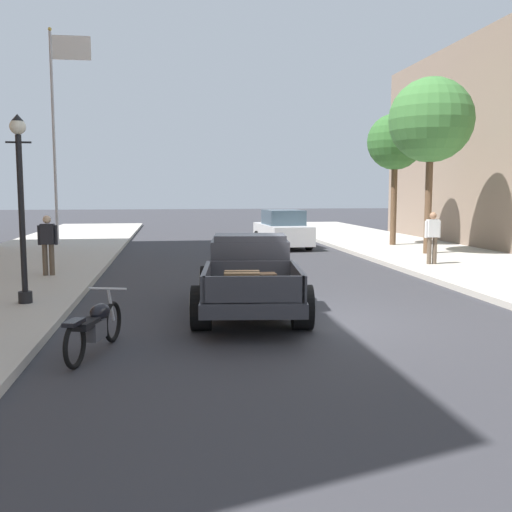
{
  "coord_description": "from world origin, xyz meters",
  "views": [
    {
      "loc": [
        -2.45,
        -10.64,
        2.46
      ],
      "look_at": [
        -0.56,
        2.25,
        1.0
      ],
      "focal_mm": 40.69,
      "sensor_mm": 36.0,
      "label": 1
    }
  ],
  "objects_px": {
    "car_background_white": "(282,230)",
    "street_tree_third": "(395,143)",
    "flagpole": "(58,113)",
    "street_tree_second": "(431,121)",
    "motorcycle_parked": "(95,326)",
    "pedestrian_sidewalk_right": "(432,235)",
    "street_lamp_near": "(21,195)",
    "pedestrian_sidewalk_left": "(48,241)",
    "hotrod_truck_gunmetal": "(250,275)"
  },
  "relations": [
    {
      "from": "car_background_white",
      "to": "street_tree_second",
      "type": "distance_m",
      "value": 7.7
    },
    {
      "from": "street_lamp_near",
      "to": "motorcycle_parked",
      "type": "bearing_deg",
      "value": -62.65
    },
    {
      "from": "hotrod_truck_gunmetal",
      "to": "pedestrian_sidewalk_right",
      "type": "distance_m",
      "value": 8.73
    },
    {
      "from": "hotrod_truck_gunmetal",
      "to": "car_background_white",
      "type": "relative_size",
      "value": 1.15
    },
    {
      "from": "motorcycle_parked",
      "to": "car_background_white",
      "type": "height_order",
      "value": "car_background_white"
    },
    {
      "from": "pedestrian_sidewalk_left",
      "to": "flagpole",
      "type": "xyz_separation_m",
      "value": [
        -1.33,
        9.72,
        4.68
      ]
    },
    {
      "from": "pedestrian_sidewalk_right",
      "to": "street_tree_third",
      "type": "xyz_separation_m",
      "value": [
        1.3,
        6.58,
        3.42
      ]
    },
    {
      "from": "pedestrian_sidewalk_left",
      "to": "street_tree_third",
      "type": "distance_m",
      "value": 15.22
    },
    {
      "from": "pedestrian_sidewalk_left",
      "to": "street_tree_third",
      "type": "bearing_deg",
      "value": 29.91
    },
    {
      "from": "car_background_white",
      "to": "flagpole",
      "type": "relative_size",
      "value": 0.48
    },
    {
      "from": "hotrod_truck_gunmetal",
      "to": "pedestrian_sidewalk_right",
      "type": "height_order",
      "value": "pedestrian_sidewalk_right"
    },
    {
      "from": "car_background_white",
      "to": "pedestrian_sidewalk_left",
      "type": "relative_size",
      "value": 2.66
    },
    {
      "from": "hotrod_truck_gunmetal",
      "to": "pedestrian_sidewalk_left",
      "type": "bearing_deg",
      "value": 135.39
    },
    {
      "from": "street_tree_second",
      "to": "pedestrian_sidewalk_right",
      "type": "bearing_deg",
      "value": -112.07
    },
    {
      "from": "pedestrian_sidewalk_right",
      "to": "street_tree_second",
      "type": "relative_size",
      "value": 0.26
    },
    {
      "from": "street_lamp_near",
      "to": "street_tree_third",
      "type": "distance_m",
      "value": 17.11
    },
    {
      "from": "hotrod_truck_gunmetal",
      "to": "car_background_white",
      "type": "height_order",
      "value": "car_background_white"
    },
    {
      "from": "hotrod_truck_gunmetal",
      "to": "flagpole",
      "type": "height_order",
      "value": "flagpole"
    },
    {
      "from": "car_background_white",
      "to": "flagpole",
      "type": "xyz_separation_m",
      "value": [
        -9.5,
        1.39,
        5.0
      ]
    },
    {
      "from": "pedestrian_sidewalk_right",
      "to": "pedestrian_sidewalk_left",
      "type": "bearing_deg",
      "value": -175.97
    },
    {
      "from": "hotrod_truck_gunmetal",
      "to": "street_tree_second",
      "type": "distance_m",
      "value": 12.49
    },
    {
      "from": "motorcycle_parked",
      "to": "flagpole",
      "type": "relative_size",
      "value": 0.23
    },
    {
      "from": "motorcycle_parked",
      "to": "street_tree_second",
      "type": "xyz_separation_m",
      "value": [
        10.59,
        11.53,
        4.57
      ]
    },
    {
      "from": "motorcycle_parked",
      "to": "pedestrian_sidewalk_right",
      "type": "xyz_separation_m",
      "value": [
        9.36,
        8.49,
        0.64
      ]
    },
    {
      "from": "pedestrian_sidewalk_right",
      "to": "street_tree_second",
      "type": "bearing_deg",
      "value": 67.93
    },
    {
      "from": "flagpole",
      "to": "street_tree_second",
      "type": "xyz_separation_m",
      "value": [
        14.12,
        -5.86,
        -0.76
      ]
    },
    {
      "from": "car_background_white",
      "to": "street_tree_second",
      "type": "xyz_separation_m",
      "value": [
        4.62,
        -4.46,
        4.24
      ]
    },
    {
      "from": "motorcycle_parked",
      "to": "street_tree_second",
      "type": "bearing_deg",
      "value": 47.42
    },
    {
      "from": "car_background_white",
      "to": "street_tree_third",
      "type": "relative_size",
      "value": 0.78
    },
    {
      "from": "street_lamp_near",
      "to": "street_tree_third",
      "type": "relative_size",
      "value": 0.69
    },
    {
      "from": "motorcycle_parked",
      "to": "street_tree_third",
      "type": "bearing_deg",
      "value": 54.73
    },
    {
      "from": "pedestrian_sidewalk_left",
      "to": "flagpole",
      "type": "distance_m",
      "value": 10.87
    },
    {
      "from": "pedestrian_sidewalk_right",
      "to": "street_tree_second",
      "type": "height_order",
      "value": "street_tree_second"
    },
    {
      "from": "pedestrian_sidewalk_left",
      "to": "street_tree_second",
      "type": "relative_size",
      "value": 0.26
    },
    {
      "from": "car_background_white",
      "to": "street_tree_third",
      "type": "bearing_deg",
      "value": -11.16
    },
    {
      "from": "motorcycle_parked",
      "to": "hotrod_truck_gunmetal",
      "type": "bearing_deg",
      "value": 45.61
    },
    {
      "from": "motorcycle_parked",
      "to": "pedestrian_sidewalk_left",
      "type": "bearing_deg",
      "value": 106.0
    },
    {
      "from": "hotrod_truck_gunmetal",
      "to": "car_background_white",
      "type": "bearing_deg",
      "value": 76.24
    },
    {
      "from": "hotrod_truck_gunmetal",
      "to": "street_tree_third",
      "type": "relative_size",
      "value": 0.91
    },
    {
      "from": "motorcycle_parked",
      "to": "flagpole",
      "type": "xyz_separation_m",
      "value": [
        -3.53,
        17.39,
        5.33
      ]
    },
    {
      "from": "pedestrian_sidewalk_left",
      "to": "street_tree_third",
      "type": "xyz_separation_m",
      "value": [
        12.86,
        7.4,
        3.42
      ]
    },
    {
      "from": "street_tree_second",
      "to": "street_tree_third",
      "type": "height_order",
      "value": "street_tree_second"
    },
    {
      "from": "hotrod_truck_gunmetal",
      "to": "street_lamp_near",
      "type": "relative_size",
      "value": 1.32
    },
    {
      "from": "flagpole",
      "to": "street_tree_third",
      "type": "height_order",
      "value": "flagpole"
    },
    {
      "from": "pedestrian_sidewalk_right",
      "to": "street_lamp_near",
      "type": "relative_size",
      "value": 0.43
    },
    {
      "from": "motorcycle_parked",
      "to": "street_lamp_near",
      "type": "relative_size",
      "value": 0.54
    },
    {
      "from": "street_tree_second",
      "to": "pedestrian_sidewalk_left",
      "type": "bearing_deg",
      "value": -163.22
    },
    {
      "from": "car_background_white",
      "to": "street_lamp_near",
      "type": "bearing_deg",
      "value": -122.28
    },
    {
      "from": "street_tree_second",
      "to": "car_background_white",
      "type": "bearing_deg",
      "value": 136.01
    },
    {
      "from": "motorcycle_parked",
      "to": "street_tree_third",
      "type": "xyz_separation_m",
      "value": [
        10.66,
        15.07,
        4.07
      ]
    }
  ]
}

